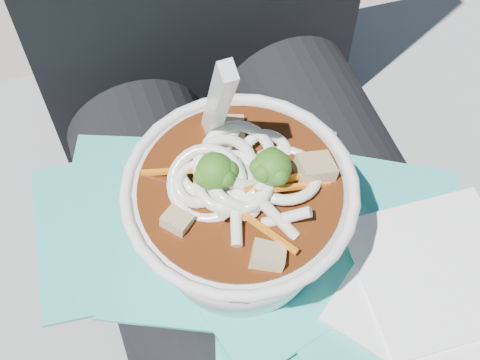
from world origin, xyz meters
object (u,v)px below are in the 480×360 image
object	(u,v)px
stone_ledge	(236,274)
person_body	(254,193)
lap	(287,283)
udon_bowl	(240,210)
plastic_bag	(256,242)

from	to	relation	value
stone_ledge	person_body	distance (m)	0.33
lap	udon_bowl	world-z (taller)	udon_bowl
stone_ledge	udon_bowl	world-z (taller)	udon_bowl
stone_ledge	plastic_bag	distance (m)	0.41
lap	person_body	world-z (taller)	person_body
lap	udon_bowl	xyz separation A→B (m)	(-0.04, 0.01, 0.15)
lap	person_body	xyz separation A→B (m)	(0.00, 0.09, 0.03)
plastic_bag	udon_bowl	world-z (taller)	udon_bowl
person_body	udon_bowl	size ratio (longest dim) A/B	4.66
stone_ledge	person_body	size ratio (longest dim) A/B	1.00
stone_ledge	lap	xyz separation A→B (m)	(0.00, -0.15, 0.30)
plastic_bag	udon_bowl	bearing A→B (deg)	-172.78
udon_bowl	stone_ledge	bearing A→B (deg)	72.17
lap	udon_bowl	size ratio (longest dim) A/B	2.24
stone_ledge	plastic_bag	size ratio (longest dim) A/B	2.59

